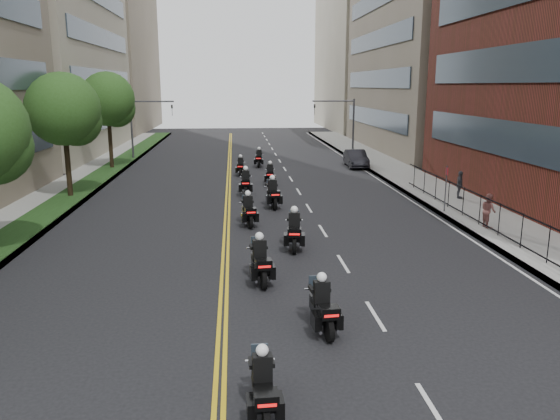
# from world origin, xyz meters

# --- Properties ---
(ground) EXTENTS (160.00, 160.00, 0.00)m
(ground) POSITION_xyz_m (0.00, 0.00, 0.00)
(ground) COLOR black
(ground) RESTS_ON ground
(sidewalk_right) EXTENTS (4.00, 90.00, 0.15)m
(sidewalk_right) POSITION_xyz_m (12.00, 25.00, 0.07)
(sidewalk_right) COLOR gray
(sidewalk_right) RESTS_ON ground
(sidewalk_left) EXTENTS (4.00, 90.00, 0.15)m
(sidewalk_left) POSITION_xyz_m (-12.00, 25.00, 0.07)
(sidewalk_left) COLOR gray
(sidewalk_left) RESTS_ON ground
(grass_strip) EXTENTS (2.00, 90.00, 0.04)m
(grass_strip) POSITION_xyz_m (-11.20, 25.00, 0.17)
(grass_strip) COLOR #193312
(grass_strip) RESTS_ON sidewalk_left
(building_right_tan) EXTENTS (15.11, 28.00, 30.00)m
(building_right_tan) POSITION_xyz_m (21.48, 48.00, 15.00)
(building_right_tan) COLOR #766B56
(building_right_tan) RESTS_ON ground
(building_right_far) EXTENTS (15.00, 28.00, 26.00)m
(building_right_far) POSITION_xyz_m (21.50, 78.00, 13.00)
(building_right_far) COLOR gray
(building_right_far) RESTS_ON ground
(building_left_far) EXTENTS (16.00, 28.00, 26.00)m
(building_left_far) POSITION_xyz_m (-22.00, 78.00, 13.00)
(building_left_far) COLOR #766B56
(building_left_far) RESTS_ON ground
(iron_fence) EXTENTS (0.05, 28.00, 1.50)m
(iron_fence) POSITION_xyz_m (11.00, 12.00, 0.90)
(iron_fence) COLOR black
(iron_fence) RESTS_ON sidewalk_right
(street_trees) EXTENTS (4.40, 38.40, 7.98)m
(street_trees) POSITION_xyz_m (-11.05, 18.61, 5.13)
(street_trees) COLOR black
(street_trees) RESTS_ON ground
(traffic_signal_right) EXTENTS (4.09, 0.20, 5.60)m
(traffic_signal_right) POSITION_xyz_m (9.54, 42.00, 3.70)
(traffic_signal_right) COLOR #3F3F44
(traffic_signal_right) RESTS_ON ground
(traffic_signal_left) EXTENTS (4.09, 0.20, 5.60)m
(traffic_signal_left) POSITION_xyz_m (-9.54, 42.00, 3.70)
(traffic_signal_left) COLOR #3F3F44
(traffic_signal_left) RESTS_ON ground
(motorcycle_0) EXTENTS (0.51, 2.15, 1.59)m
(motorcycle_0) POSITION_xyz_m (-0.50, 0.14, 0.63)
(motorcycle_0) COLOR black
(motorcycle_0) RESTS_ON ground
(motorcycle_1) EXTENTS (0.64, 2.31, 1.71)m
(motorcycle_1) POSITION_xyz_m (1.42, 4.15, 0.67)
(motorcycle_1) COLOR black
(motorcycle_1) RESTS_ON ground
(motorcycle_2) EXTENTS (0.69, 2.45, 1.81)m
(motorcycle_2) POSITION_xyz_m (-0.16, 8.25, 0.71)
(motorcycle_2) COLOR black
(motorcycle_2) RESTS_ON ground
(motorcycle_3) EXTENTS (0.70, 2.51, 1.85)m
(motorcycle_3) POSITION_xyz_m (1.49, 12.19, 0.73)
(motorcycle_3) COLOR black
(motorcycle_3) RESTS_ON ground
(motorcycle_4) EXTENTS (0.69, 2.37, 1.75)m
(motorcycle_4) POSITION_xyz_m (-0.35, 16.41, 0.69)
(motorcycle_4) COLOR black
(motorcycle_4) RESTS_ON ground
(motorcycle_5) EXTENTS (0.66, 2.53, 1.86)m
(motorcycle_5) POSITION_xyz_m (1.16, 20.42, 0.74)
(motorcycle_5) COLOR black
(motorcycle_5) RESTS_ON ground
(motorcycle_6) EXTENTS (0.59, 2.50, 1.85)m
(motorcycle_6) POSITION_xyz_m (-0.30, 24.24, 0.73)
(motorcycle_6) COLOR black
(motorcycle_6) RESTS_ON ground
(motorcycle_7) EXTENTS (0.60, 2.25, 1.66)m
(motorcycle_7) POSITION_xyz_m (1.50, 27.92, 0.66)
(motorcycle_7) COLOR black
(motorcycle_7) RESTS_ON ground
(motorcycle_8) EXTENTS (0.54, 2.19, 1.61)m
(motorcycle_8) POSITION_xyz_m (-0.53, 32.10, 0.64)
(motorcycle_8) COLOR black
(motorcycle_8) RESTS_ON ground
(motorcycle_9) EXTENTS (0.65, 2.31, 1.70)m
(motorcycle_9) POSITION_xyz_m (1.12, 36.44, 0.67)
(motorcycle_9) COLOR black
(motorcycle_9) RESTS_ON ground
(parked_sedan) EXTENTS (1.70, 4.49, 1.46)m
(parked_sedan) POSITION_xyz_m (9.40, 35.59, 0.73)
(parked_sedan) COLOR black
(parked_sedan) RESTS_ON ground
(pedestrian_b) EXTENTS (0.65, 0.82, 1.65)m
(pedestrian_b) POSITION_xyz_m (11.20, 14.52, 0.97)
(pedestrian_b) COLOR #925650
(pedestrian_b) RESTS_ON sidewalk_right
(pedestrian_c) EXTENTS (0.65, 1.06, 1.68)m
(pedestrian_c) POSITION_xyz_m (12.59, 21.28, 0.99)
(pedestrian_c) COLOR #3C3C43
(pedestrian_c) RESTS_ON sidewalk_right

